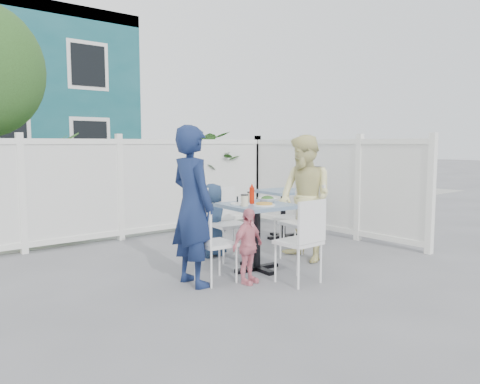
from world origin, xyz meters
TOP-DOWN VIEW (x-y plane):
  - ground at (0.00, 0.00)m, footprint 80.00×80.00m
  - near_sidewalk at (0.00, 3.80)m, footprint 24.00×2.60m
  - street at (0.00, 7.50)m, footprint 24.00×5.00m
  - fence_back at (0.10, 2.40)m, footprint 5.86×0.08m
  - fence_right at (3.00, 0.60)m, footprint 0.08×3.66m
  - potted_shrub_a at (-0.64, 3.10)m, footprint 1.07×1.07m
  - potted_shrub_b at (1.97, 3.00)m, footprint 1.60×1.78m
  - main_table at (0.60, -0.30)m, footprint 0.83×0.83m
  - spare_table at (2.22, 0.89)m, footprint 0.79×0.79m
  - chair_left at (-0.16, -0.37)m, footprint 0.41×0.43m
  - chair_right at (1.45, -0.31)m, footprint 0.50×0.51m
  - chair_back at (0.68, 0.43)m, footprint 0.48×0.46m
  - chair_near at (0.60, -1.06)m, footprint 0.43×0.42m
  - chair_spare at (1.88, 0.32)m, footprint 0.51×0.50m
  - man at (-0.33, -0.29)m, footprint 0.41×0.63m
  - woman at (1.39, -0.34)m, footprint 0.73×0.88m
  - boy at (0.58, 0.59)m, footprint 0.51×0.35m
  - toddler at (0.15, -0.65)m, footprint 0.52×0.30m
  - plate_main at (0.56, -0.47)m, footprint 0.26×0.26m
  - plate_side at (0.41, -0.20)m, footprint 0.23×0.23m
  - salad_bowl at (0.80, -0.26)m, footprint 0.22×0.22m
  - coffee_cup_a at (0.36, -0.35)m, footprint 0.08×0.08m
  - coffee_cup_b at (0.66, -0.10)m, footprint 0.08×0.08m
  - ketchup_bottle at (0.57, -0.23)m, footprint 0.06×0.06m
  - salt_shaker at (0.53, -0.04)m, footprint 0.03×0.03m
  - pepper_shaker at (0.53, -0.02)m, footprint 0.03×0.03m

SIDE VIEW (x-z plane):
  - ground at x=0.00m, z-range 0.00..0.00m
  - street at x=0.00m, z-range 0.00..0.01m
  - near_sidewalk at x=0.00m, z-range 0.00..0.01m
  - toddler at x=0.15m, z-range 0.00..0.83m
  - boy at x=0.58m, z-range 0.00..1.00m
  - chair_spare at x=1.88m, z-range 0.07..0.94m
  - chair_left at x=-0.16m, z-range 0.07..0.96m
  - chair_near at x=0.60m, z-range 0.08..1.01m
  - chair_back at x=0.68m, z-range 0.08..1.02m
  - chair_right at x=1.45m, z-range 0.08..1.08m
  - spare_table at x=2.22m, z-range 0.21..0.99m
  - main_table at x=0.60m, z-range 0.22..1.03m
  - fence_right at x=3.00m, z-range -0.02..1.58m
  - fence_back at x=0.10m, z-range -0.02..1.58m
  - plate_side at x=0.41m, z-range 0.81..0.82m
  - plate_main at x=0.56m, z-range 0.81..0.82m
  - woman at x=1.39m, z-range 0.00..1.65m
  - salad_bowl at x=0.80m, z-range 0.81..0.86m
  - pepper_shaker at x=0.53m, z-range 0.81..0.88m
  - salt_shaker at x=0.53m, z-range 0.81..0.88m
  - potted_shrub_a at x=-0.64m, z-range 0.00..1.70m
  - man at x=-0.33m, z-range 0.00..1.73m
  - coffee_cup_b at x=0.66m, z-range 0.81..0.92m
  - coffee_cup_a at x=0.36m, z-range 0.81..0.93m
  - potted_shrub_b at x=1.97m, z-range 0.00..1.76m
  - ketchup_bottle at x=0.57m, z-range 0.81..1.00m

